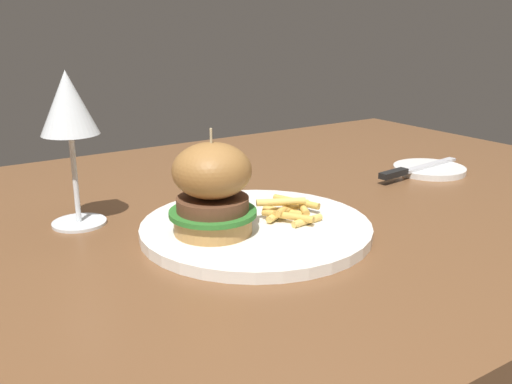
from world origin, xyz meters
TOP-DOWN VIEW (x-y plane):
  - dining_table at (0.00, 0.00)m, footprint 1.29×0.89m
  - main_plate at (-0.10, -0.10)m, footprint 0.29×0.29m
  - burger_sandwich at (-0.16, -0.10)m, footprint 0.11×0.11m
  - fries_pile at (-0.05, -0.10)m, footprint 0.09×0.10m
  - wine_glass at (-0.27, 0.06)m, footprint 0.07×0.07m
  - bread_plate at (0.32, -0.02)m, footprint 0.13×0.13m
  - table_knife at (0.27, -0.02)m, footprint 0.21×0.04m

SIDE VIEW (x-z plane):
  - dining_table at x=0.00m, z-range 0.28..1.02m
  - bread_plate at x=0.32m, z-range 0.74..0.75m
  - main_plate at x=-0.10m, z-range 0.74..0.75m
  - table_knife at x=0.27m, z-range 0.75..0.76m
  - fries_pile at x=-0.05m, z-range 0.75..0.78m
  - burger_sandwich at x=-0.16m, z-range 0.75..0.87m
  - wine_glass at x=-0.27m, z-range 0.79..0.99m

